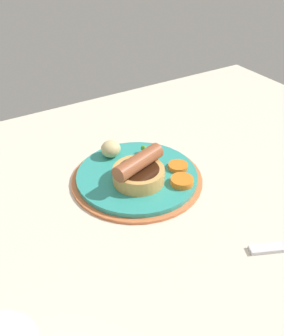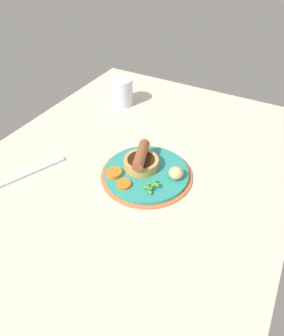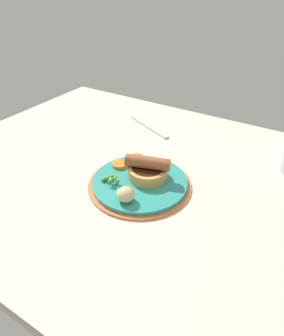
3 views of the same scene
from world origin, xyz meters
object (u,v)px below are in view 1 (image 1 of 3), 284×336
object	(u,v)px
pea_pile	(148,150)
carrot_slice_4	(178,166)
potato_chunk_0	(111,149)
carrot_slice_0	(182,181)
dinner_plate	(137,177)
sausage_pudding	(139,171)

from	to	relation	value
pea_pile	carrot_slice_4	size ratio (longest dim) A/B	1.23
potato_chunk_0	carrot_slice_0	distance (cm)	15.35
carrot_slice_0	pea_pile	bearing A→B (deg)	91.18
dinner_plate	potato_chunk_0	distance (cm)	7.90
pea_pile	carrot_slice_0	xyz separation A→B (cm)	(0.22, -10.75, -0.48)
sausage_pudding	pea_pile	world-z (taller)	sausage_pudding
sausage_pudding	carrot_slice_4	size ratio (longest dim) A/B	2.92
pea_pile	carrot_slice_4	world-z (taller)	pea_pile
sausage_pudding	carrot_slice_0	size ratio (longest dim) A/B	2.63
pea_pile	potato_chunk_0	xyz separation A→B (cm)	(-6.14, 3.18, 0.55)
sausage_pudding	potato_chunk_0	distance (cm)	9.46
carrot_slice_4	carrot_slice_0	bearing A→B (deg)	-117.50
potato_chunk_0	dinner_plate	bearing A→B (deg)	-79.96
potato_chunk_0	carrot_slice_0	xyz separation A→B (cm)	(6.36, -13.94, -1.04)
sausage_pudding	potato_chunk_0	bearing A→B (deg)	-105.11
dinner_plate	sausage_pudding	xyz separation A→B (cm)	(-0.85, -2.03, 2.85)
pea_pile	dinner_plate	bearing A→B (deg)	-138.80
dinner_plate	carrot_slice_0	distance (cm)	8.36
pea_pile	potato_chunk_0	bearing A→B (deg)	152.59
dinner_plate	pea_pile	bearing A→B (deg)	41.20
sausage_pudding	carrot_slice_0	bearing A→B (deg)	124.83
potato_chunk_0	carrot_slice_4	xyz separation A→B (cm)	(8.50, -9.82, -1.18)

